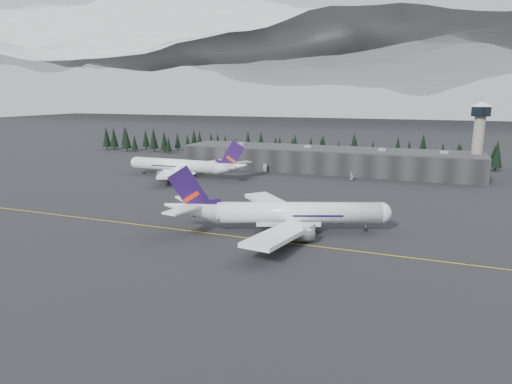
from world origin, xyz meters
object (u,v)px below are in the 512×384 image
at_px(gse_vehicle_b, 352,179).
at_px(jet_main, 279,213).
at_px(terminal, 326,160).
at_px(control_tower, 479,132).
at_px(gse_vehicle_a, 265,171).
at_px(jet_parked, 186,166).

bearing_deg(gse_vehicle_b, jet_main, -26.77).
height_order(terminal, gse_vehicle_b, terminal).
height_order(control_tower, jet_main, control_tower).
xyz_separation_m(terminal, gse_vehicle_b, (18.69, -24.44, -5.50)).
xyz_separation_m(terminal, jet_main, (12.36, -117.30, -0.49)).
distance_m(gse_vehicle_a, gse_vehicle_b, 48.43).
xyz_separation_m(terminal, jet_parked, (-62.08, -44.97, -0.69)).
bearing_deg(jet_main, terminal, 74.97).
xyz_separation_m(control_tower, gse_vehicle_a, (-104.20, -20.19, -22.72)).
bearing_deg(gse_vehicle_b, gse_vehicle_a, -121.49).
bearing_deg(control_tower, jet_parked, -160.71).
height_order(jet_main, gse_vehicle_a, jet_main).
xyz_separation_m(terminal, gse_vehicle_a, (-29.20, -17.19, -5.61)).
distance_m(terminal, jet_parked, 76.66).
relative_size(terminal, gse_vehicle_b, 34.11).
bearing_deg(terminal, jet_parked, -144.08).
xyz_separation_m(jet_parked, gse_vehicle_a, (32.88, 27.78, -4.92)).
distance_m(jet_parked, gse_vehicle_a, 43.33).
xyz_separation_m(terminal, control_tower, (75.00, 3.00, 17.11)).
bearing_deg(jet_parked, terminal, -143.06).
distance_m(terminal, gse_vehicle_b, 31.26).
distance_m(terminal, control_tower, 76.98).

